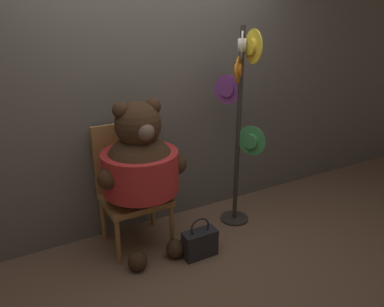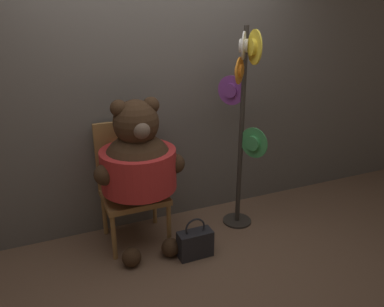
{
  "view_description": "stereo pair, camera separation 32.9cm",
  "coord_description": "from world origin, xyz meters",
  "px_view_note": "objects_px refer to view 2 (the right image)",
  "views": [
    {
      "loc": [
        -1.29,
        -2.54,
        1.98
      ],
      "look_at": [
        0.21,
        0.15,
        0.8
      ],
      "focal_mm": 35.0,
      "sensor_mm": 36.0,
      "label": 1
    },
    {
      "loc": [
        -0.99,
        -2.68,
        1.98
      ],
      "look_at": [
        0.21,
        0.15,
        0.8
      ],
      "focal_mm": 35.0,
      "sensor_mm": 36.0,
      "label": 2
    }
  ],
  "objects_px": {
    "chair": "(131,180)",
    "hat_display_rack": "(243,115)",
    "handbag_on_ground": "(195,243)",
    "teddy_bear": "(139,165)"
  },
  "relations": [
    {
      "from": "chair",
      "to": "hat_display_rack",
      "type": "xyz_separation_m",
      "value": [
        0.98,
        -0.24,
        0.55
      ]
    },
    {
      "from": "chair",
      "to": "handbag_on_ground",
      "type": "relative_size",
      "value": 2.94
    },
    {
      "from": "teddy_bear",
      "to": "handbag_on_ground",
      "type": "relative_size",
      "value": 3.64
    },
    {
      "from": "teddy_bear",
      "to": "hat_display_rack",
      "type": "height_order",
      "value": "hat_display_rack"
    },
    {
      "from": "hat_display_rack",
      "to": "handbag_on_ground",
      "type": "distance_m",
      "value": 1.18
    },
    {
      "from": "hat_display_rack",
      "to": "handbag_on_ground",
      "type": "relative_size",
      "value": 5.08
    },
    {
      "from": "chair",
      "to": "teddy_bear",
      "type": "distance_m",
      "value": 0.28
    },
    {
      "from": "chair",
      "to": "teddy_bear",
      "type": "xyz_separation_m",
      "value": [
        0.03,
        -0.18,
        0.21
      ]
    },
    {
      "from": "chair",
      "to": "teddy_bear",
      "type": "bearing_deg",
      "value": -79.0
    },
    {
      "from": "teddy_bear",
      "to": "hat_display_rack",
      "type": "bearing_deg",
      "value": -4.17
    }
  ]
}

